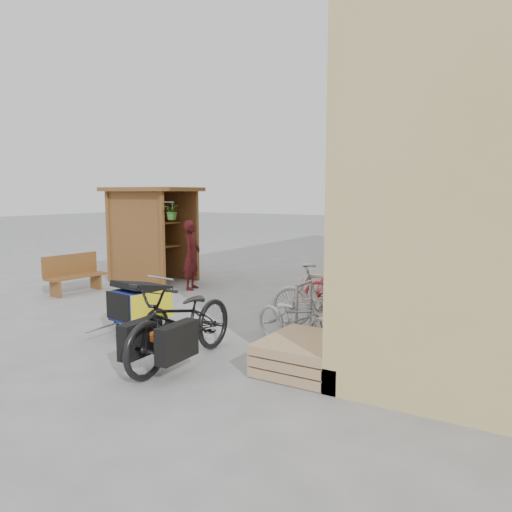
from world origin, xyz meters
The scene contains 17 objects.
ground centered at (0.00, 0.00, 0.00)m, with size 80.00×80.00×0.00m, color #939396.
kiosk centered at (-3.28, 2.47, 1.55)m, with size 2.49×1.65×2.40m.
bike_rack centered at (2.30, 2.40, 0.52)m, with size 0.05×5.35×0.86m.
pallet_stack centered at (3.00, -1.40, 0.21)m, with size 1.00×1.20×0.40m.
bench centered at (-3.67, 0.40, 0.45)m, with size 0.53×1.42×0.88m.
shopping_carts centered at (3.00, 6.89, 0.66)m, with size 0.64×2.14×1.14m.
child_trailer centered at (-0.09, -1.18, 0.49)m, with size 0.94×1.53×0.88m.
cargo_bike centered at (1.50, -2.02, 0.56)m, with size 0.83×2.19×1.14m.
person_kiosk centered at (-1.65, 2.13, 0.81)m, with size 0.59×0.39×1.63m, color maroon.
bike_0 centered at (2.43, -0.54, 0.41)m, with size 0.55×1.57×0.82m, color #AAABAF.
bike_1 centered at (2.44, 0.51, 0.55)m, with size 0.52×1.84×1.10m, color #B2B2AD.
bike_2 centered at (2.36, 1.79, 0.45)m, with size 0.60×1.71×0.90m, color maroon.
bike_3 centered at (2.24, 1.89, 0.54)m, with size 0.51×1.81×1.09m, color pink.
bike_4 centered at (2.25, 2.82, 0.47)m, with size 0.62×1.78×0.94m, color #B2B2AD.
bike_5 centered at (2.33, 3.35, 0.50)m, with size 0.47×1.67×1.01m, color black.
bike_6 centered at (2.37, 4.08, 0.42)m, with size 0.56×1.61×0.85m, color black.
bike_7 centered at (2.33, 4.45, 0.56)m, with size 0.53×1.86×1.12m, color #AAABAF.
Camera 1 is at (5.67, -6.99, 2.26)m, focal length 35.00 mm.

